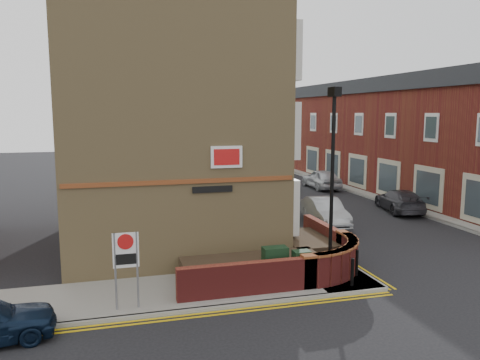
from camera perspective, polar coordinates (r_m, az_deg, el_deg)
name	(u,v)px	position (r m, az deg, el deg)	size (l,w,h in m)	color
ground	(298,300)	(14.68, 7.14, -14.37)	(120.00, 120.00, 0.00)	black
pavement_corner	(176,292)	(15.17, -7.81, -13.37)	(13.00, 3.00, 0.12)	gray
pavement_main	(232,200)	(29.93, -0.97, -2.50)	(2.00, 32.00, 0.12)	gray
pavement_far	(410,200)	(31.84, 20.02, -2.35)	(4.00, 40.00, 0.12)	gray
kerb_side	(183,311)	(13.79, -6.96, -15.61)	(13.00, 0.15, 0.12)	gray
kerb_main_near	(247,200)	(30.19, 0.87, -2.40)	(0.15, 32.00, 0.12)	gray
kerb_main_far	(382,202)	(30.74, 16.97, -2.57)	(0.15, 40.00, 0.12)	gray
yellow_lines_side	(184,317)	(13.59, -6.80, -16.24)	(13.00, 0.28, 0.01)	gold
yellow_lines_main	(251,200)	(30.27, 1.32, -2.48)	(0.28, 32.00, 0.01)	gold
corner_building	(169,98)	(20.65, -8.70, 9.80)	(8.95, 10.40, 13.60)	tan
garden_wall	(271,273)	(16.86, 3.85, -11.28)	(6.80, 6.00, 1.20)	maroon
lamppost	(332,183)	(15.48, 11.15, -0.39)	(0.25, 0.50, 6.30)	black
utility_cabinet_large	(275,265)	(15.46, 4.28, -10.29)	(0.80, 0.45, 1.20)	#163218
utility_cabinet_small	(301,267)	(15.49, 7.50, -10.50)	(0.55, 0.40, 1.10)	#163218
bollard_near	(352,272)	(15.63, 13.53, -10.87)	(0.11, 0.11, 0.90)	black
bollard_far	(357,263)	(16.58, 14.03, -9.78)	(0.11, 0.11, 0.90)	black
zone_sign	(126,256)	(13.60, -13.73, -9.02)	(0.72, 0.07, 2.20)	slate
far_terrace	(397,135)	(35.53, 18.61, 5.24)	(5.40, 30.40, 8.00)	maroon
far_terrace_cream	(290,126)	(54.25, 6.15, 6.50)	(5.40, 12.40, 8.00)	beige
tree_near	(240,128)	(27.54, 0.01, 6.30)	(3.64, 3.65, 6.70)	#382B1E
tree_mid	(212,118)	(35.30, -3.43, 7.51)	(4.03, 4.03, 7.42)	#382B1E
tree_far	(194,120)	(43.17, -5.63, 7.23)	(3.81, 3.81, 7.00)	#382B1E
traffic_light_assembly	(210,148)	(38.38, -3.72, 3.95)	(0.20, 0.16, 4.20)	black
silver_car_near	(325,211)	(24.07, 10.32, -3.79)	(1.42, 4.08, 1.34)	#9BA0A2
red_car_main	(250,186)	(32.13, 1.20, -0.70)	(2.14, 4.63, 1.29)	maroon
grey_car_far	(400,201)	(28.29, 18.88, -2.38)	(1.78, 4.38, 1.27)	#333339
silver_car_far	(321,179)	(35.38, 9.91, 0.15)	(1.73, 4.30, 1.46)	silver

